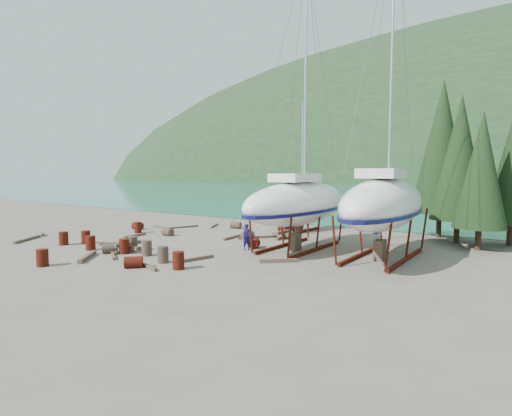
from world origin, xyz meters
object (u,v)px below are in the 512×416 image
Objects in this scene: large_sailboat_far at (384,203)px; small_sailboat_shore at (300,210)px; worker at (247,237)px; large_sailboat_near at (300,203)px.

large_sailboat_far reaches higher than small_sailboat_shore.
worker is (1.38, -9.21, -0.95)m from small_sailboat_shore.
small_sailboat_shore is (-3.84, 7.01, -1.14)m from large_sailboat_near.
worker is at bearing -139.15° from large_sailboat_near.
small_sailboat_shore is 9.36m from worker.
small_sailboat_shore is at bearing 137.82° from large_sailboat_far.
large_sailboat_near is at bearing -28.71° from worker.
large_sailboat_near is at bearing 176.49° from large_sailboat_far.
large_sailboat_near reaches higher than worker.
worker is (-2.46, -2.20, -2.09)m from large_sailboat_near.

